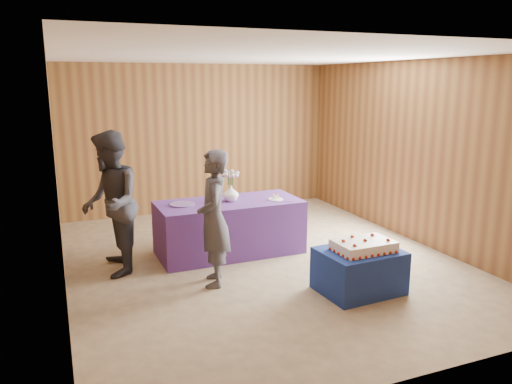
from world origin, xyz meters
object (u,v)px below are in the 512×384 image
vase (231,193)px  guest_right (111,204)px  serving_table (229,227)px  guest_left (214,219)px  cake_table (359,271)px  sheet_cake (363,246)px

vase → guest_right: bearing=-173.9°
serving_table → guest_left: size_ratio=1.23×
cake_table → guest_right: 3.12m
serving_table → guest_left: 1.20m
vase → guest_left: bearing=-119.5°
serving_table → guest_left: guest_left is taller
serving_table → sheet_cake: size_ratio=2.83×
guest_right → vase: bearing=100.2°
guest_left → cake_table: bearing=75.7°
guest_right → guest_left: bearing=56.8°
vase → guest_left: 1.14m
cake_table → serving_table: bearing=113.9°
cake_table → guest_left: guest_left is taller
vase → guest_left: (-0.56, -0.99, -0.05)m
sheet_cake → guest_left: guest_left is taller
sheet_cake → vase: size_ratio=3.11×
serving_table → sheet_cake: bearing=-63.3°
serving_table → guest_right: (-1.61, -0.16, 0.53)m
serving_table → cake_table: bearing=-63.3°
cake_table → sheet_cake: size_ratio=1.27×
cake_table → serving_table: size_ratio=0.45×
vase → guest_left: size_ratio=0.14×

